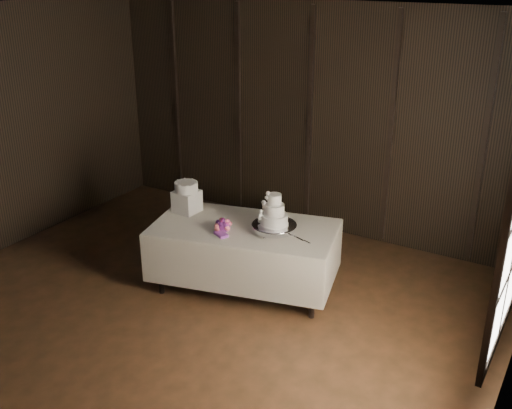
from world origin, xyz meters
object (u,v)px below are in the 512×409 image
(cake_stand, at_px, (274,228))
(small_cake, at_px, (186,187))
(box_pedestal, at_px, (187,201))
(bouquet, at_px, (223,226))
(wedding_cake, at_px, (272,213))
(display_table, at_px, (244,255))

(cake_stand, xyz_separation_m, small_cake, (-1.13, -0.02, 0.26))
(cake_stand, xyz_separation_m, box_pedestal, (-1.13, -0.02, 0.08))
(cake_stand, relative_size, bouquet, 1.33)
(wedding_cake, height_order, small_cake, wedding_cake)
(cake_stand, distance_m, bouquet, 0.54)
(display_table, relative_size, bouquet, 5.99)
(wedding_cake, bearing_deg, cake_stand, 11.29)
(box_pedestal, bearing_deg, cake_stand, 1.04)
(display_table, xyz_separation_m, box_pedestal, (-0.78, 0.02, 0.47))
(display_table, distance_m, bouquet, 0.47)
(wedding_cake, distance_m, small_cake, 1.11)
(cake_stand, height_order, wedding_cake, wedding_cake)
(cake_stand, height_order, bouquet, bouquet)
(cake_stand, relative_size, wedding_cake, 1.41)
(wedding_cake, height_order, box_pedestal, wedding_cake)
(bouquet, xyz_separation_m, box_pedestal, (-0.65, 0.22, 0.07))
(display_table, bearing_deg, box_pedestal, 164.40)
(bouquet, bearing_deg, cake_stand, 26.74)
(display_table, xyz_separation_m, small_cake, (-0.78, 0.02, 0.65))
(cake_stand, distance_m, small_cake, 1.16)
(small_cake, bearing_deg, display_table, -1.63)
(bouquet, xyz_separation_m, small_cake, (-0.65, 0.22, 0.25))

